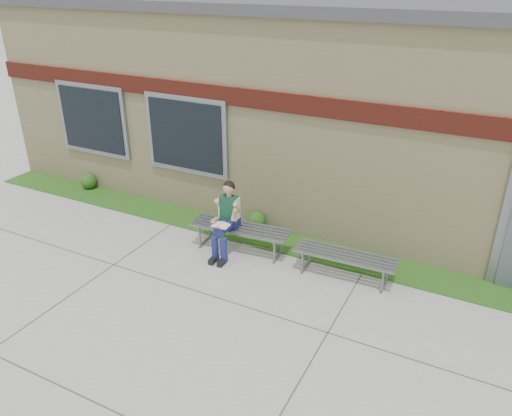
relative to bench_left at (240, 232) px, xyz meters
The scene contains 8 objects.
ground 2.39m from the bench_left, 57.86° to the right, with size 80.00×80.00×0.00m, color #9E9E99.
grass_strip 1.44m from the bench_left, 25.52° to the left, with size 16.00×0.80×0.02m, color #194D14.
school_building 4.53m from the bench_left, 72.52° to the left, with size 16.20×6.22×4.20m.
bench_left is the anchor object (origin of this frame).
bench_right 2.00m from the bench_left, ahead, with size 1.72×0.54×0.44m.
girl 0.44m from the bench_left, 129.06° to the right, with size 0.50×0.81×1.37m.
shrub_west 4.64m from the bench_left, 169.44° to the left, with size 0.36×0.36×0.36m, color #194D14.
shrub_mid 0.87m from the bench_left, 96.81° to the left, with size 0.36×0.36×0.36m, color #194D14.
Camera 1 is at (2.67, -5.03, 4.75)m, focal length 35.00 mm.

